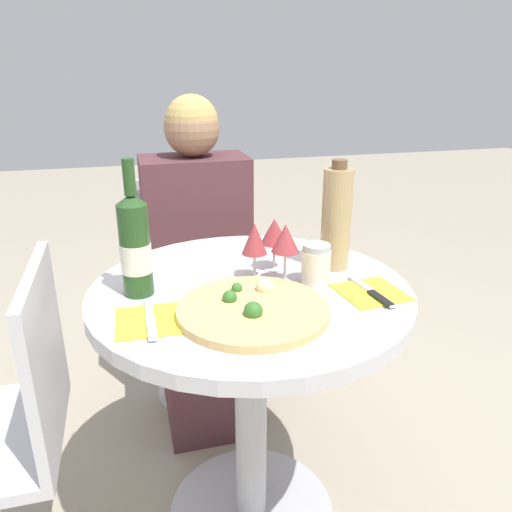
# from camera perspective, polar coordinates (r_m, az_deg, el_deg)

# --- Properties ---
(dining_table) EXTENTS (0.81, 0.81, 0.77)m
(dining_table) POSITION_cam_1_polar(r_m,az_deg,el_deg) (1.36, -0.61, -11.21)
(dining_table) COLOR #B2B2B7
(dining_table) RESTS_ON ground_plane
(chair_behind_diner) EXTENTS (0.42, 0.42, 0.87)m
(chair_behind_diner) POSITION_cam_1_polar(r_m,az_deg,el_deg) (2.05, -6.75, -3.93)
(chair_behind_diner) COLOR silver
(chair_behind_diner) RESTS_ON ground_plane
(seated_diner) EXTENTS (0.38, 0.48, 1.20)m
(seated_diner) POSITION_cam_1_polar(r_m,az_deg,el_deg) (1.87, -6.22, -2.84)
(seated_diner) COLOR #512D33
(seated_diner) RESTS_ON ground_plane
(chair_empty_side) EXTENTS (0.42, 0.42, 0.87)m
(chair_empty_side) POSITION_cam_1_polar(r_m,az_deg,el_deg) (1.43, -27.13, -18.67)
(chair_empty_side) COLOR silver
(chair_empty_side) RESTS_ON ground_plane
(pizza_large) EXTENTS (0.34, 0.34, 0.05)m
(pizza_large) POSITION_cam_1_polar(r_m,az_deg,el_deg) (1.13, -0.35, -6.05)
(pizza_large) COLOR #DBB26B
(pizza_large) RESTS_ON dining_table
(wine_bottle) EXTENTS (0.07, 0.07, 0.33)m
(wine_bottle) POSITION_cam_1_polar(r_m,az_deg,el_deg) (1.22, -13.64, 1.15)
(wine_bottle) COLOR #23471E
(wine_bottle) RESTS_ON dining_table
(tall_carafe) EXTENTS (0.08, 0.08, 0.30)m
(tall_carafe) POSITION_cam_1_polar(r_m,az_deg,el_deg) (1.36, 9.17, 4.26)
(tall_carafe) COLOR tan
(tall_carafe) RESTS_ON dining_table
(sugar_shaker) EXTENTS (0.07, 0.07, 0.11)m
(sugar_shaker) POSITION_cam_1_polar(r_m,az_deg,el_deg) (1.27, 6.85, -0.95)
(sugar_shaker) COLOR silver
(sugar_shaker) RESTS_ON dining_table
(wine_glass_center) EXTENTS (0.07, 0.07, 0.15)m
(wine_glass_center) POSITION_cam_1_polar(r_m,az_deg,el_deg) (1.28, -0.18, 1.88)
(wine_glass_center) COLOR silver
(wine_glass_center) RESTS_ON dining_table
(wine_glass_front_right) EXTENTS (0.07, 0.07, 0.16)m
(wine_glass_front_right) POSITION_cam_1_polar(r_m,az_deg,el_deg) (1.25, 3.38, 1.88)
(wine_glass_front_right) COLOR silver
(wine_glass_front_right) RESTS_ON dining_table
(wine_glass_back_right) EXTENTS (0.07, 0.07, 0.14)m
(wine_glass_back_right) POSITION_cam_1_polar(r_m,az_deg,el_deg) (1.34, 2.11, 2.73)
(wine_glass_back_right) COLOR silver
(wine_glass_back_right) RESTS_ON dining_table
(place_setting_left) EXTENTS (0.15, 0.19, 0.01)m
(place_setting_left) POSITION_cam_1_polar(r_m,az_deg,el_deg) (1.12, -11.97, -7.26)
(place_setting_left) COLOR yellow
(place_setting_left) RESTS_ON dining_table
(place_setting_right) EXTENTS (0.16, 0.19, 0.01)m
(place_setting_right) POSITION_cam_1_polar(r_m,az_deg,el_deg) (1.26, 13.05, -4.08)
(place_setting_right) COLOR yellow
(place_setting_right) RESTS_ON dining_table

